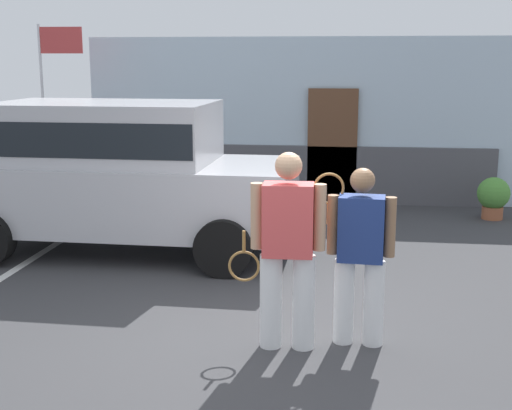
{
  "coord_description": "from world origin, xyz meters",
  "views": [
    {
      "loc": [
        0.75,
        -6.16,
        2.61
      ],
      "look_at": [
        -0.22,
        1.2,
        1.05
      ],
      "focal_mm": 48.77,
      "sensor_mm": 36.0,
      "label": 1
    }
  ],
  "objects_px": {
    "tennis_player_man": "(287,249)",
    "tennis_player_woman": "(360,254)",
    "potted_plant_by_porch": "(493,196)",
    "flag_pole": "(52,82)",
    "parked_suv": "(117,169)"
  },
  "relations": [
    {
      "from": "parked_suv",
      "to": "tennis_player_man",
      "type": "xyz_separation_m",
      "value": [
        2.59,
        -3.01,
        -0.21
      ]
    },
    {
      "from": "tennis_player_man",
      "to": "flag_pole",
      "type": "relative_size",
      "value": 0.57
    },
    {
      "from": "parked_suv",
      "to": "flag_pole",
      "type": "height_order",
      "value": "flag_pole"
    },
    {
      "from": "potted_plant_by_porch",
      "to": "flag_pole",
      "type": "relative_size",
      "value": 0.22
    },
    {
      "from": "tennis_player_woman",
      "to": "potted_plant_by_porch",
      "type": "distance_m",
      "value": 6.01
    },
    {
      "from": "tennis_player_woman",
      "to": "potted_plant_by_porch",
      "type": "relative_size",
      "value": 2.36
    },
    {
      "from": "tennis_player_man",
      "to": "tennis_player_woman",
      "type": "bearing_deg",
      "value": -166.58
    },
    {
      "from": "parked_suv",
      "to": "tennis_player_man",
      "type": "bearing_deg",
      "value": -48.28
    },
    {
      "from": "tennis_player_woman",
      "to": "flag_pole",
      "type": "xyz_separation_m",
      "value": [
        -5.31,
        5.61,
        1.34
      ]
    },
    {
      "from": "tennis_player_man",
      "to": "potted_plant_by_porch",
      "type": "xyz_separation_m",
      "value": [
        2.94,
        5.71,
        -0.55
      ]
    },
    {
      "from": "parked_suv",
      "to": "tennis_player_man",
      "type": "height_order",
      "value": "parked_suv"
    },
    {
      "from": "tennis_player_man",
      "to": "potted_plant_by_porch",
      "type": "distance_m",
      "value": 6.44
    },
    {
      "from": "parked_suv",
      "to": "flag_pole",
      "type": "relative_size",
      "value": 1.44
    },
    {
      "from": "parked_suv",
      "to": "tennis_player_man",
      "type": "relative_size",
      "value": 2.55
    },
    {
      "from": "parked_suv",
      "to": "tennis_player_woman",
      "type": "height_order",
      "value": "parked_suv"
    }
  ]
}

